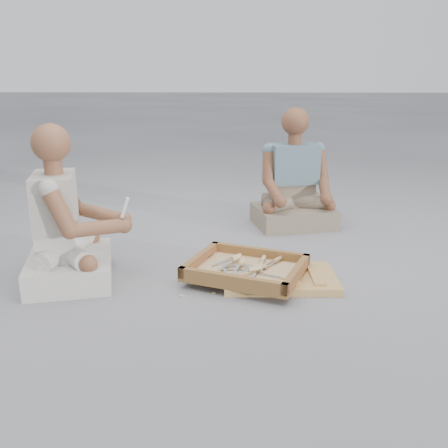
{
  "coord_description": "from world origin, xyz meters",
  "views": [
    {
      "loc": [
        0.05,
        -2.27,
        1.02
      ],
      "look_at": [
        -0.03,
        0.15,
        0.3
      ],
      "focal_mm": 40.0,
      "sensor_mm": 36.0,
      "label": 1
    }
  ],
  "objects_px": {
    "carved_panel": "(280,278)",
    "tool_tray": "(246,269)",
    "craftsman": "(66,229)",
    "companion": "(294,187)"
  },
  "relations": [
    {
      "from": "tool_tray",
      "to": "companion",
      "type": "height_order",
      "value": "companion"
    },
    {
      "from": "carved_panel",
      "to": "tool_tray",
      "type": "height_order",
      "value": "tool_tray"
    },
    {
      "from": "carved_panel",
      "to": "companion",
      "type": "bearing_deg",
      "value": 80.89
    },
    {
      "from": "tool_tray",
      "to": "craftsman",
      "type": "distance_m",
      "value": 0.94
    },
    {
      "from": "carved_panel",
      "to": "tool_tray",
      "type": "distance_m",
      "value": 0.18
    },
    {
      "from": "carved_panel",
      "to": "companion",
      "type": "xyz_separation_m",
      "value": [
        0.16,
        1.03,
        0.25
      ]
    },
    {
      "from": "carved_panel",
      "to": "craftsman",
      "type": "distance_m",
      "value": 1.12
    },
    {
      "from": "tool_tray",
      "to": "craftsman",
      "type": "height_order",
      "value": "craftsman"
    },
    {
      "from": "carved_panel",
      "to": "craftsman",
      "type": "xyz_separation_m",
      "value": [
        -1.09,
        -0.01,
        0.25
      ]
    },
    {
      "from": "carved_panel",
      "to": "companion",
      "type": "height_order",
      "value": "companion"
    }
  ]
}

